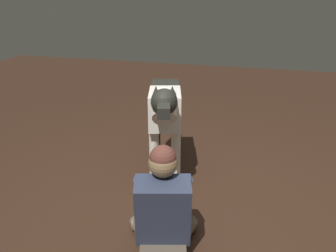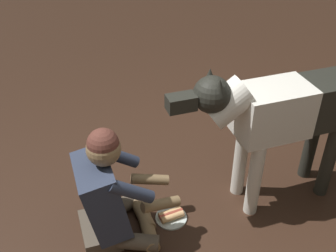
# 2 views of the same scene
# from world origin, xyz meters

# --- Properties ---
(ground_plane) EXTENTS (13.28, 13.28, 0.00)m
(ground_plane) POSITION_xyz_m (0.00, 0.00, 0.00)
(ground_plane) COLOR #332015
(person_sitting_on_floor) EXTENTS (0.71, 0.59, 0.87)m
(person_sitting_on_floor) POSITION_xyz_m (0.52, -0.03, 0.36)
(person_sitting_on_floor) COLOR brown
(person_sitting_on_floor) RESTS_ON ground
(large_dog) EXTENTS (1.44, 0.54, 1.12)m
(large_dog) POSITION_xyz_m (-0.61, -0.35, 0.73)
(large_dog) COLOR silver
(large_dog) RESTS_ON ground
(hot_dog_on_plate) EXTENTS (0.23, 0.23, 0.06)m
(hot_dog_on_plate) POSITION_xyz_m (0.12, -0.15, 0.03)
(hot_dog_on_plate) COLOR silver
(hot_dog_on_plate) RESTS_ON ground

